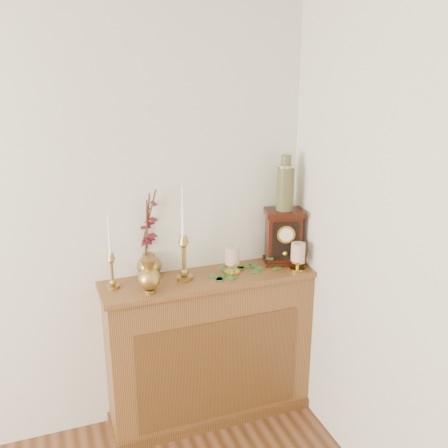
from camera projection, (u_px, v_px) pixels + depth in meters
name	position (u px, v px, depth m)	size (l,w,h in m)	color
console_shelf	(210.00, 352.00, 3.13)	(1.24, 0.34, 0.93)	brown
candlestick_left	(111.00, 265.00, 2.78)	(0.07, 0.07, 0.41)	#AE8A45
candlestick_center	(184.00, 250.00, 2.87)	(0.09, 0.09, 0.54)	#AE8A45
bud_vase	(149.00, 276.00, 2.73)	(0.12, 0.12, 0.19)	#AE8A45
ginger_jar	(149.00, 236.00, 2.93)	(0.21, 0.23, 0.52)	#AE8A45
pillar_candle_left	(232.00, 259.00, 2.98)	(0.09, 0.09, 0.17)	gold
pillar_candle_right	(298.00, 255.00, 3.02)	(0.09, 0.09, 0.18)	gold
ivy_garland	(243.00, 270.00, 3.02)	(0.45, 0.19, 0.08)	#326C29
mantel_clock	(283.00, 237.00, 3.11)	(0.25, 0.21, 0.33)	#36110A
ceramic_vase	(285.00, 186.00, 3.02)	(0.10, 0.10, 0.32)	#172E22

